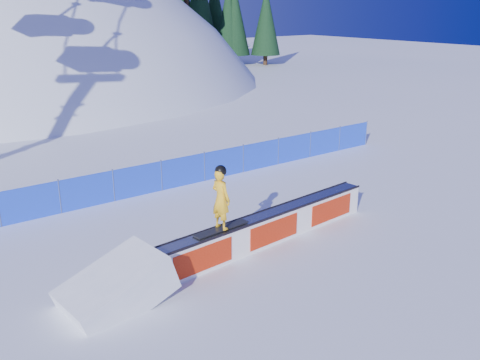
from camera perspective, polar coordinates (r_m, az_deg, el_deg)
ground at (r=18.22m, az=1.37°, el=-4.26°), size 160.00×160.00×0.00m
snow_hill at (r=61.48m, az=-23.95°, el=-7.35°), size 64.00×64.00×64.00m
safety_fence at (r=21.51m, az=-6.04°, el=0.93°), size 22.05×0.05×1.30m
rail_box at (r=16.35m, az=3.02°, el=-5.15°), size 8.33×1.29×1.00m
snow_ramp at (r=13.81m, az=-12.94°, el=-12.63°), size 2.83×1.91×1.68m
snowboarder at (r=14.66m, az=-2.05°, el=-1.97°), size 1.81×0.69×1.87m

